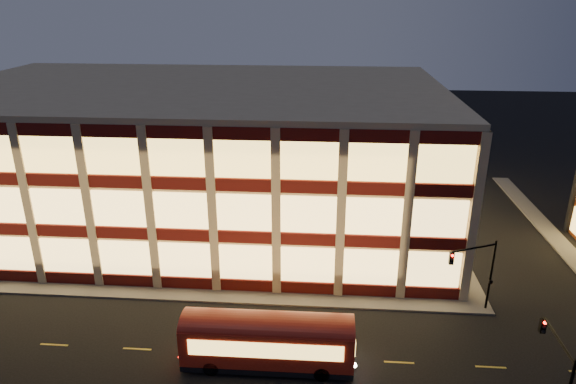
{
  "coord_description": "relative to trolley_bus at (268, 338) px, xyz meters",
  "views": [
    {
      "loc": [
        10.72,
        -34.38,
        23.09
      ],
      "look_at": [
        7.44,
        8.0,
        6.6
      ],
      "focal_mm": 32.0,
      "sensor_mm": 36.0,
      "label": 1
    }
  ],
  "objects": [
    {
      "name": "ground",
      "position": [
        -7.26,
        6.85,
        -2.1
      ],
      "size": [
        200.0,
        200.0,
        0.0
      ],
      "primitive_type": "plane",
      "color": "black",
      "rests_on": "ground"
    },
    {
      "name": "sidewalk_office_south",
      "position": [
        -10.26,
        7.85,
        -2.02
      ],
      "size": [
        54.0,
        2.0,
        0.15
      ],
      "primitive_type": "cube",
      "color": "#514F4C",
      "rests_on": "ground"
    },
    {
      "name": "sidewalk_office_east",
      "position": [
        15.74,
        23.85,
        -2.02
      ],
      "size": [
        2.0,
        30.0,
        0.15
      ],
      "primitive_type": "cube",
      "color": "#514F4C",
      "rests_on": "ground"
    },
    {
      "name": "sidewalk_tower_west",
      "position": [
        26.74,
        23.85,
        -2.02
      ],
      "size": [
        2.0,
        30.0,
        0.15
      ],
      "primitive_type": "cube",
      "color": "#514F4C",
      "rests_on": "ground"
    },
    {
      "name": "office_building",
      "position": [
        -10.17,
        23.76,
        5.15
      ],
      "size": [
        50.45,
        30.45,
        14.5
      ],
      "color": "tan",
      "rests_on": "ground"
    },
    {
      "name": "traffic_signal_far",
      "position": [
        14.95,
        7.09,
        2.01
      ],
      "size": [
        3.79,
        1.87,
        6.0
      ],
      "color": "black",
      "rests_on": "ground"
    },
    {
      "name": "traffic_signal_near",
      "position": [
        16.24,
        -4.18,
        2.03
      ],
      "size": [
        0.32,
        4.45,
        6.0
      ],
      "color": "black",
      "rests_on": "ground"
    },
    {
      "name": "trolley_bus",
      "position": [
        0.0,
        0.0,
        0.0
      ],
      "size": [
        11.19,
        2.97,
        3.79
      ],
      "rotation": [
        0.0,
        0.0,
        0.01
      ],
      "color": "#961408",
      "rests_on": "ground"
    }
  ]
}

